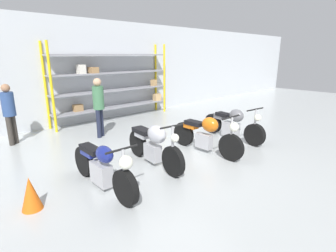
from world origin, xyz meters
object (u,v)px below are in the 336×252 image
at_px(shelving_rack, 113,82).
at_px(motorcycle_grey, 233,124).
at_px(person_browsing, 9,110).
at_px(motorcycle_orange, 207,134).
at_px(motorcycle_blue, 103,167).
at_px(traffic_cone, 31,194).
at_px(motorcycle_silver, 154,144).
at_px(person_near_rack, 99,103).

distance_m(shelving_rack, motorcycle_grey, 4.72).
relative_size(motorcycle_grey, person_browsing, 1.29).
relative_size(shelving_rack, motorcycle_orange, 2.22).
distance_m(motorcycle_blue, traffic_cone, 1.20).
height_order(motorcycle_grey, person_browsing, person_browsing).
xyz_separation_m(person_browsing, traffic_cone, (-0.62, -3.72, -0.69)).
distance_m(motorcycle_blue, motorcycle_silver, 1.39).
height_order(shelving_rack, motorcycle_orange, shelving_rack).
height_order(person_near_rack, traffic_cone, person_near_rack).
height_order(motorcycle_blue, person_near_rack, person_near_rack).
bearing_deg(motorcycle_grey, motorcycle_blue, -82.80).
height_order(motorcycle_silver, motorcycle_grey, motorcycle_silver).
relative_size(shelving_rack, person_browsing, 2.85).
distance_m(motorcycle_blue, person_browsing, 3.98).
height_order(motorcycle_silver, motorcycle_orange, motorcycle_silver).
bearing_deg(traffic_cone, motorcycle_grey, -0.91).
distance_m(shelving_rack, motorcycle_orange, 4.75).
xyz_separation_m(motorcycle_orange, person_browsing, (-3.38, 4.00, 0.48)).
bearing_deg(motorcycle_blue, person_browsing, -171.59).
distance_m(person_browsing, person_near_rack, 2.32).
distance_m(motorcycle_blue, motorcycle_grey, 4.26).
xyz_separation_m(shelving_rack, motorcycle_silver, (-1.69, -4.35, -0.91)).
bearing_deg(motorcycle_silver, motorcycle_orange, 84.13).
relative_size(person_near_rack, traffic_cone, 3.17).
xyz_separation_m(shelving_rack, person_browsing, (-3.62, -0.65, -0.43)).
bearing_deg(motorcycle_orange, traffic_cone, -95.28).
bearing_deg(motorcycle_blue, shelving_rack, 146.38).
xyz_separation_m(motorcycle_silver, motorcycle_orange, (1.45, -0.30, 0.00)).
relative_size(motorcycle_blue, person_browsing, 1.27).
bearing_deg(person_browsing, shelving_rack, -120.59).
height_order(motorcycle_blue, traffic_cone, motorcycle_blue).
bearing_deg(shelving_rack, person_browsing, -169.75).
distance_m(motorcycle_silver, traffic_cone, 2.55).
relative_size(motorcycle_silver, motorcycle_orange, 0.95).
xyz_separation_m(shelving_rack, motorcycle_grey, (1.20, -4.46, -0.97)).
bearing_deg(shelving_rack, motorcycle_silver, -111.23).
xyz_separation_m(motorcycle_blue, motorcycle_grey, (4.26, 0.09, 0.00)).
height_order(motorcycle_silver, traffic_cone, motorcycle_silver).
relative_size(person_browsing, person_near_rack, 0.95).
relative_size(motorcycle_blue, traffic_cone, 3.81).
height_order(motorcycle_silver, person_browsing, person_browsing).
xyz_separation_m(shelving_rack, motorcycle_blue, (-3.06, -4.56, -0.97)).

